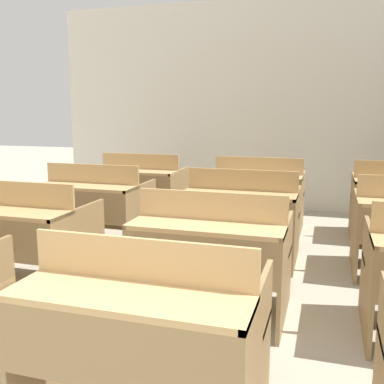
{
  "coord_description": "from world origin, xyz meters",
  "views": [
    {
      "loc": [
        0.93,
        -0.54,
        1.45
      ],
      "look_at": [
        -0.17,
        3.07,
        0.76
      ],
      "focal_mm": 42.0,
      "sensor_mm": 36.0,
      "label": 1
    }
  ],
  "objects_px": {
    "bench_third_left": "(95,205)",
    "bench_front_center": "(146,328)",
    "bench_second_center": "(212,251)",
    "bench_back_left": "(141,187)",
    "bench_back_center": "(258,193)",
    "bench_third_center": "(242,214)",
    "bench_second_left": "(21,234)"
  },
  "relations": [
    {
      "from": "bench_second_center",
      "to": "bench_back_center",
      "type": "height_order",
      "value": "same"
    },
    {
      "from": "bench_front_center",
      "to": "bench_third_center",
      "type": "relative_size",
      "value": 1.0
    },
    {
      "from": "bench_back_center",
      "to": "bench_second_left",
      "type": "bearing_deg",
      "value": -123.12
    },
    {
      "from": "bench_second_center",
      "to": "bench_third_left",
      "type": "xyz_separation_m",
      "value": [
        -1.58,
        1.18,
        0.0
      ]
    },
    {
      "from": "bench_second_left",
      "to": "bench_back_center",
      "type": "xyz_separation_m",
      "value": [
        1.56,
        2.39,
        0.0
      ]
    },
    {
      "from": "bench_second_center",
      "to": "bench_back_left",
      "type": "relative_size",
      "value": 1.0
    },
    {
      "from": "bench_front_center",
      "to": "bench_back_left",
      "type": "height_order",
      "value": "same"
    },
    {
      "from": "bench_third_left",
      "to": "bench_third_center",
      "type": "distance_m",
      "value": 1.57
    },
    {
      "from": "bench_third_left",
      "to": "bench_second_left",
      "type": "bearing_deg",
      "value": -90.68
    },
    {
      "from": "bench_front_center",
      "to": "bench_second_center",
      "type": "height_order",
      "value": "same"
    },
    {
      "from": "bench_front_center",
      "to": "bench_back_left",
      "type": "xyz_separation_m",
      "value": [
        -1.55,
        3.56,
        0.0
      ]
    },
    {
      "from": "bench_second_left",
      "to": "bench_third_left",
      "type": "xyz_separation_m",
      "value": [
        0.01,
        1.18,
        0.0
      ]
    },
    {
      "from": "bench_third_center",
      "to": "bench_back_left",
      "type": "distance_m",
      "value": 1.93
    },
    {
      "from": "bench_second_left",
      "to": "bench_third_center",
      "type": "xyz_separation_m",
      "value": [
        1.58,
        1.22,
        0.0
      ]
    },
    {
      "from": "bench_second_left",
      "to": "bench_back_center",
      "type": "distance_m",
      "value": 2.86
    },
    {
      "from": "bench_third_center",
      "to": "bench_back_left",
      "type": "height_order",
      "value": "same"
    },
    {
      "from": "bench_front_center",
      "to": "bench_third_center",
      "type": "distance_m",
      "value": 2.4
    },
    {
      "from": "bench_front_center",
      "to": "bench_second_center",
      "type": "relative_size",
      "value": 1.0
    },
    {
      "from": "bench_second_left",
      "to": "bench_third_center",
      "type": "height_order",
      "value": "same"
    },
    {
      "from": "bench_third_left",
      "to": "bench_third_center",
      "type": "xyz_separation_m",
      "value": [
        1.57,
        0.04,
        0.0
      ]
    },
    {
      "from": "bench_second_left",
      "to": "bench_back_center",
      "type": "bearing_deg",
      "value": 56.88
    },
    {
      "from": "bench_third_center",
      "to": "bench_back_left",
      "type": "xyz_separation_m",
      "value": [
        -1.55,
        1.16,
        0.0
      ]
    },
    {
      "from": "bench_third_left",
      "to": "bench_front_center",
      "type": "bearing_deg",
      "value": -56.39
    },
    {
      "from": "bench_second_center",
      "to": "bench_back_center",
      "type": "bearing_deg",
      "value": 90.81
    },
    {
      "from": "bench_second_left",
      "to": "bench_second_center",
      "type": "distance_m",
      "value": 1.6
    },
    {
      "from": "bench_third_center",
      "to": "bench_second_center",
      "type": "bearing_deg",
      "value": -89.38
    },
    {
      "from": "bench_back_center",
      "to": "bench_third_center",
      "type": "bearing_deg",
      "value": -89.0
    },
    {
      "from": "bench_back_center",
      "to": "bench_third_left",
      "type": "bearing_deg",
      "value": -141.99
    },
    {
      "from": "bench_second_center",
      "to": "bench_back_center",
      "type": "xyz_separation_m",
      "value": [
        -0.03,
        2.39,
        0.0
      ]
    },
    {
      "from": "bench_second_left",
      "to": "bench_second_center",
      "type": "xyz_separation_m",
      "value": [
        1.6,
        0.01,
        0.0
      ]
    },
    {
      "from": "bench_second_left",
      "to": "bench_third_center",
      "type": "relative_size",
      "value": 1.0
    },
    {
      "from": "bench_second_left",
      "to": "bench_back_center",
      "type": "height_order",
      "value": "same"
    }
  ]
}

